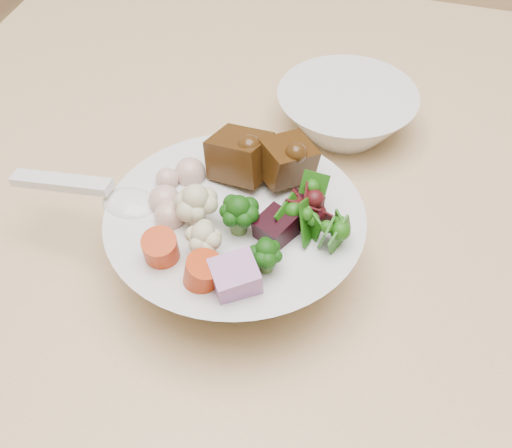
% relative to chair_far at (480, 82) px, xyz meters
% --- Properties ---
extents(chair_far, '(0.50, 0.50, 0.88)m').
position_rel_chair_far_xyz_m(chair_far, '(0.00, 0.00, 0.00)').
color(chair_far, tan).
rests_on(chair_far, ground).
extents(food_bowl, '(0.24, 0.24, 0.13)m').
position_rel_chair_far_xyz_m(food_bowl, '(-0.16, -0.80, 0.30)').
color(food_bowl, silver).
rests_on(food_bowl, dining_table).
extents(soup_spoon, '(0.15, 0.05, 0.03)m').
position_rel_chair_far_xyz_m(soup_spoon, '(-0.28, -0.83, 0.33)').
color(soup_spoon, silver).
rests_on(soup_spoon, food_bowl).
extents(side_bowl, '(0.16, 0.16, 0.05)m').
position_rel_chair_far_xyz_m(side_bowl, '(-0.13, -0.56, 0.29)').
color(side_bowl, silver).
rests_on(side_bowl, dining_table).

